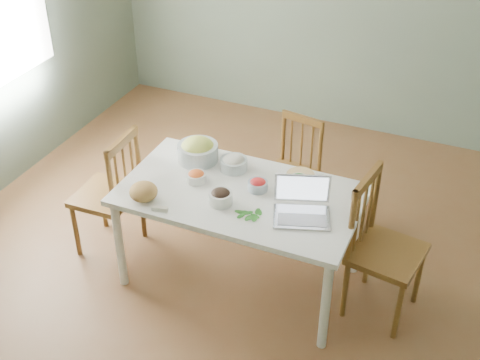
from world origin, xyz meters
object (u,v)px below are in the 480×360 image
at_px(chair_right, 388,251).
at_px(bread_boule, 143,192).
at_px(dining_table, 240,236).
at_px(laptop, 303,202).
at_px(chair_left, 106,192).
at_px(chair_far, 290,174).
at_px(bowl_squash, 198,150).

distance_m(chair_right, bread_boule, 1.64).
distance_m(dining_table, laptop, 0.70).
distance_m(dining_table, chair_left, 1.07).
height_order(chair_far, bread_boule, chair_far).
relative_size(dining_table, bread_boule, 8.57).
height_order(bread_boule, laptop, laptop).
height_order(chair_left, bread_boule, chair_left).
height_order(dining_table, chair_left, chair_left).
xyz_separation_m(chair_left, laptop, (1.53, -0.05, 0.38)).
relative_size(dining_table, laptop, 4.52).
distance_m(bread_boule, laptop, 1.05).
distance_m(chair_far, bowl_squash, 0.86).
relative_size(chair_left, chair_right, 0.97).
bearing_deg(bowl_squash, chair_right, -6.67).
bearing_deg(chair_right, bread_boule, 113.62).
distance_m(bowl_squash, laptop, 0.98).
relative_size(bowl_squash, laptop, 0.82).
bearing_deg(laptop, chair_left, 158.96).
bearing_deg(chair_right, chair_left, 103.01).
relative_size(chair_left, laptop, 2.81).
height_order(dining_table, bowl_squash, bowl_squash).
bearing_deg(dining_table, chair_left, -176.73).
relative_size(chair_left, bowl_squash, 3.43).
xyz_separation_m(dining_table, chair_left, (-1.06, -0.06, 0.12)).
distance_m(chair_left, chair_right, 2.07).
distance_m(chair_far, chair_right, 1.17).
bearing_deg(bowl_squash, dining_table, -30.19).
bearing_deg(bread_boule, bowl_squash, 79.21).
distance_m(dining_table, chair_right, 1.02).
xyz_separation_m(chair_left, chair_right, (2.07, 0.15, 0.01)).
bearing_deg(chair_far, laptop, -56.89).
distance_m(bread_boule, bowl_squash, 0.59).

